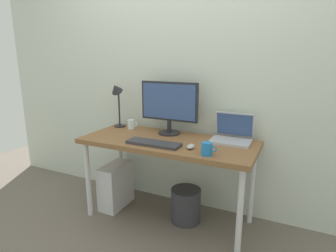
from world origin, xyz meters
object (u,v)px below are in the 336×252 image
(monitor, at_px, (169,105))
(keyboard, at_px, (154,143))
(computer_tower, at_px, (116,185))
(mouse, at_px, (191,147))
(glass_cup, at_px, (131,124))
(desk_lamp, at_px, (117,95))
(coffee_mug, at_px, (207,149))
(laptop, at_px, (232,134))
(desk, at_px, (168,147))
(wastebasket, at_px, (186,205))

(monitor, relative_size, keyboard, 1.22)
(monitor, relative_size, computer_tower, 1.28)
(mouse, bearing_deg, keyboard, -173.24)
(monitor, height_order, computer_tower, monitor)
(glass_cup, bearing_deg, desk_lamp, -176.80)
(coffee_mug, bearing_deg, laptop, 78.65)
(coffee_mug, height_order, computer_tower, coffee_mug)
(desk, xyz_separation_m, monitor, (-0.07, 0.18, 0.33))
(coffee_mug, xyz_separation_m, computer_tower, (-0.96, 0.21, -0.57))
(mouse, bearing_deg, desk, 151.95)
(coffee_mug, relative_size, computer_tower, 0.27)
(mouse, bearing_deg, monitor, 136.23)
(monitor, xyz_separation_m, glass_cup, (-0.41, 0.01, -0.22))
(laptop, xyz_separation_m, coffee_mug, (-0.08, -0.41, -0.01))
(keyboard, bearing_deg, wastebasket, 45.96)
(desk, distance_m, computer_tower, 0.72)
(laptop, xyz_separation_m, keyboard, (-0.54, -0.37, -0.05))
(desk_lamp, xyz_separation_m, coffee_mug, (1.04, -0.40, -0.27))
(desk, distance_m, coffee_mug, 0.48)
(monitor, relative_size, desk_lamp, 1.20)
(keyboard, xyz_separation_m, mouse, (0.30, 0.04, 0.01))
(monitor, xyz_separation_m, keyboard, (0.03, -0.35, -0.25))
(desk, relative_size, desk_lamp, 3.26)
(monitor, height_order, keyboard, monitor)
(mouse, relative_size, glass_cup, 0.83)
(desk_lamp, xyz_separation_m, wastebasket, (0.79, -0.14, -0.91))
(monitor, distance_m, desk_lamp, 0.56)
(desk_lamp, distance_m, wastebasket, 1.21)
(keyboard, distance_m, mouse, 0.30)
(mouse, xyz_separation_m, wastebasket, (-0.10, 0.17, -0.60))
(monitor, bearing_deg, desk, -67.59)
(desk, bearing_deg, monitor, 112.41)
(desk_lamp, relative_size, mouse, 4.99)
(glass_cup, height_order, wastebasket, glass_cup)
(laptop, xyz_separation_m, glass_cup, (-0.97, -0.01, -0.01))
(desk, height_order, coffee_mug, coffee_mug)
(monitor, bearing_deg, glass_cup, 178.71)
(keyboard, bearing_deg, laptop, 34.30)
(mouse, distance_m, computer_tower, 0.98)
(laptop, distance_m, wastebasket, 0.74)
(wastebasket, bearing_deg, monitor, 147.99)
(keyboard, distance_m, coffee_mug, 0.46)
(glass_cup, height_order, computer_tower, glass_cup)
(laptop, xyz_separation_m, computer_tower, (-1.04, -0.20, -0.59))
(wastebasket, bearing_deg, computer_tower, -176.52)
(desk, bearing_deg, mouse, -28.05)
(monitor, xyz_separation_m, wastebasket, (0.23, -0.14, -0.85))
(keyboard, height_order, mouse, mouse)
(keyboard, distance_m, glass_cup, 0.57)
(desk, distance_m, desk_lamp, 0.76)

